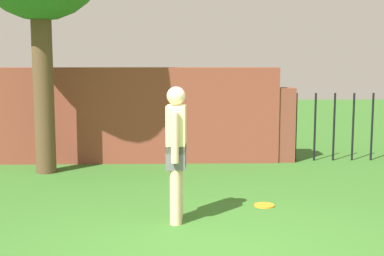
% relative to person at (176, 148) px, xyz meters
% --- Properties ---
extents(ground_plane, '(40.00, 40.00, 0.00)m').
position_rel_person_xyz_m(ground_plane, '(0.43, -1.01, -0.90)').
color(ground_plane, '#336623').
extents(brick_wall, '(5.96, 0.50, 1.78)m').
position_rel_person_xyz_m(brick_wall, '(-1.07, 3.76, -0.01)').
color(brick_wall, brown).
rests_on(brick_wall, ground).
extents(person, '(0.24, 0.54, 1.62)m').
position_rel_person_xyz_m(person, '(0.00, 0.00, 0.00)').
color(person, beige).
rests_on(person, ground).
extents(fence_gate, '(2.82, 0.44, 1.40)m').
position_rel_person_xyz_m(fence_gate, '(3.20, 3.76, -0.20)').
color(fence_gate, brown).
rests_on(fence_gate, ground).
extents(frisbee_orange, '(0.27, 0.27, 0.02)m').
position_rel_person_xyz_m(frisbee_orange, '(1.17, 0.63, -0.89)').
color(frisbee_orange, orange).
rests_on(frisbee_orange, ground).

